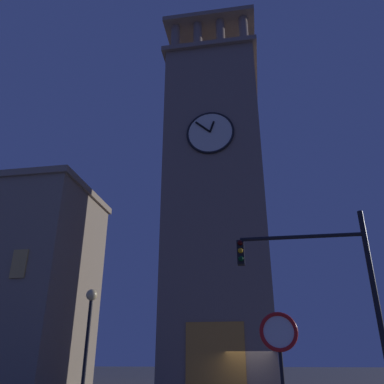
% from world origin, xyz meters
% --- Properties ---
extents(clocktower, '(7.19, 8.50, 29.67)m').
position_xyz_m(clocktower, '(1.79, -4.58, 12.45)').
color(clocktower, gray).
rests_on(clocktower, ground_plane).
extents(traffic_signal_near, '(3.90, 0.41, 6.30)m').
position_xyz_m(traffic_signal_near, '(-2.71, 9.76, 4.07)').
color(traffic_signal_near, black).
rests_on(traffic_signal_near, ground_plane).
extents(street_lamp, '(0.44, 0.44, 4.68)m').
position_xyz_m(street_lamp, '(5.87, 6.76, 3.30)').
color(street_lamp, black).
rests_on(street_lamp, ground_plane).
extents(no_horn_sign, '(0.78, 0.14, 3.03)m').
position_xyz_m(no_horn_sign, '(-0.99, 13.00, 2.38)').
color(no_horn_sign, black).
rests_on(no_horn_sign, ground_plane).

